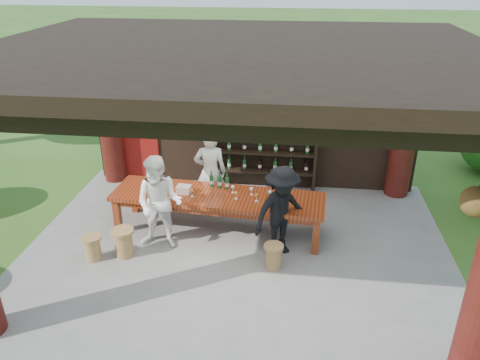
# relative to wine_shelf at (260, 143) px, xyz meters

# --- Properties ---
(ground) EXTENTS (90.00, 90.00, 0.00)m
(ground) POSITION_rel_wine_shelf_xyz_m (-0.18, -2.45, -1.07)
(ground) COLOR #2D5119
(ground) RESTS_ON ground
(pavilion) EXTENTS (7.50, 6.00, 3.60)m
(pavilion) POSITION_rel_wine_shelf_xyz_m (-0.20, -2.02, 1.06)
(pavilion) COLOR slate
(pavilion) RESTS_ON ground
(wine_shelf) EXTENTS (2.41, 0.37, 2.12)m
(wine_shelf) POSITION_rel_wine_shelf_xyz_m (0.00, 0.00, 0.00)
(wine_shelf) COLOR black
(wine_shelf) RESTS_ON ground
(tasting_table) EXTENTS (3.93, 1.29, 0.75)m
(tasting_table) POSITION_rel_wine_shelf_xyz_m (-0.61, -1.89, -0.43)
(tasting_table) COLOR #631D0E
(tasting_table) RESTS_ON ground
(stool_near_left) EXTENTS (0.38, 0.38, 0.50)m
(stool_near_left) POSITION_rel_wine_shelf_xyz_m (-2.08, -2.88, -0.80)
(stool_near_left) COLOR olive
(stool_near_left) RESTS_ON ground
(stool_near_right) EXTENTS (0.33, 0.33, 0.43)m
(stool_near_right) POSITION_rel_wine_shelf_xyz_m (0.47, -2.92, -0.84)
(stool_near_right) COLOR olive
(stool_near_right) RESTS_ON ground
(stool_far_left) EXTENTS (0.34, 0.34, 0.44)m
(stool_far_left) POSITION_rel_wine_shelf_xyz_m (-2.56, -3.05, -0.83)
(stool_far_left) COLOR olive
(stool_far_left) RESTS_ON ground
(host) EXTENTS (0.67, 0.49, 1.72)m
(host) POSITION_rel_wine_shelf_xyz_m (-0.87, -1.17, -0.21)
(host) COLOR beige
(host) RESTS_ON ground
(guest_woman) EXTENTS (0.86, 0.68, 1.70)m
(guest_woman) POSITION_rel_wine_shelf_xyz_m (-1.51, -2.50, -0.22)
(guest_woman) COLOR white
(guest_woman) RESTS_ON ground
(guest_man) EXTENTS (1.20, 1.10, 1.62)m
(guest_man) POSITION_rel_wine_shelf_xyz_m (0.56, -2.47, -0.26)
(guest_man) COLOR black
(guest_man) RESTS_ON ground
(table_bottles) EXTENTS (0.39, 0.15, 0.31)m
(table_bottles) POSITION_rel_wine_shelf_xyz_m (-0.63, -1.57, -0.16)
(table_bottles) COLOR #194C1E
(table_bottles) RESTS_ON tasting_table
(table_glasses) EXTENTS (1.66, 0.38, 0.15)m
(table_glasses) POSITION_rel_wine_shelf_xyz_m (-0.04, -1.95, -0.24)
(table_glasses) COLOR silver
(table_glasses) RESTS_ON tasting_table
(napkin_basket) EXTENTS (0.27, 0.20, 0.14)m
(napkin_basket) POSITION_rel_wine_shelf_xyz_m (-1.23, -1.87, -0.25)
(napkin_basket) COLOR #BF6672
(napkin_basket) RESTS_ON tasting_table
(shrubs) EXTENTS (15.98, 7.90, 1.36)m
(shrubs) POSITION_rel_wine_shelf_xyz_m (2.54, -1.19, -0.51)
(shrubs) COLOR #194C14
(shrubs) RESTS_ON ground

